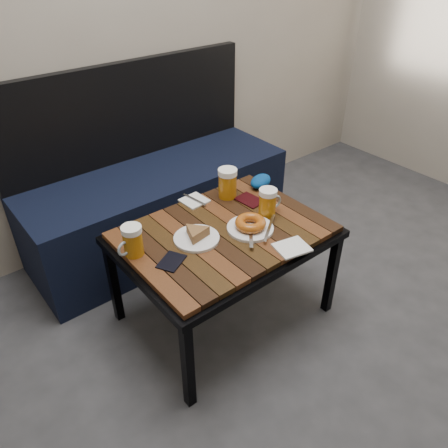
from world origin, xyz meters
TOP-DOWN VIEW (x-y plane):
  - bench at (0.08, 1.76)m, footprint 1.40×0.50m
  - cafe_table at (0.00, 1.08)m, footprint 0.84×0.62m
  - beer_mug_left at (-0.36, 1.17)m, footprint 0.12×0.09m
  - beer_mug_centre at (0.19, 1.28)m, footprint 0.13×0.11m
  - beer_mug_right at (0.22, 1.06)m, footprint 0.11×0.08m
  - plate_pie at (-0.12, 1.10)m, footprint 0.18×0.18m
  - plate_bagel at (0.09, 1.02)m, footprint 0.24×0.21m
  - napkin_left at (0.04, 1.34)m, footprint 0.11×0.14m
  - napkin_right at (0.13, 0.82)m, footprint 0.14×0.13m
  - passport_navy at (-0.28, 1.04)m, footprint 0.13×0.12m
  - passport_burgundy at (0.24, 1.19)m, footprint 0.10×0.13m
  - knit_pouch at (0.36, 1.26)m, footprint 0.15×0.12m

SIDE VIEW (x-z plane):
  - bench at x=0.08m, z-range -0.20..0.75m
  - cafe_table at x=0.00m, z-range 0.19..0.66m
  - passport_navy at x=-0.28m, z-range 0.47..0.48m
  - passport_burgundy at x=0.24m, z-range 0.47..0.48m
  - napkin_right at x=0.13m, z-range 0.47..0.48m
  - napkin_left at x=0.04m, z-range 0.47..0.48m
  - plate_pie at x=-0.12m, z-range 0.47..0.52m
  - plate_bagel at x=0.09m, z-range 0.47..0.52m
  - knit_pouch at x=0.36m, z-range 0.47..0.53m
  - beer_mug_right at x=0.22m, z-range 0.47..0.59m
  - beer_mug_left at x=-0.36m, z-range 0.47..0.59m
  - beer_mug_centre at x=0.19m, z-range 0.47..0.61m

